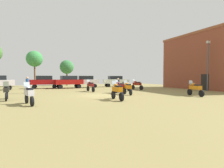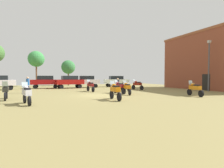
{
  "view_description": "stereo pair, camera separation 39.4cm",
  "coord_description": "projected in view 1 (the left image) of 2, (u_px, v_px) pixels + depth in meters",
  "views": [
    {
      "loc": [
        -5.6,
        -15.58,
        1.78
      ],
      "look_at": [
        3.03,
        4.19,
        0.93
      ],
      "focal_mm": 27.41,
      "sensor_mm": 36.0,
      "label": 1
    },
    {
      "loc": [
        -5.24,
        -15.74,
        1.78
      ],
      "look_at": [
        3.03,
        4.19,
        0.93
      ],
      "focal_mm": 27.41,
      "sensor_mm": 36.0,
      "label": 2
    }
  ],
  "objects": [
    {
      "name": "car_5",
      "position": [
        115.0,
        80.0,
        31.72
      ],
      "size": [
        4.49,
        2.33,
        2.0
      ],
      "rotation": [
        0.0,
        0.0,
        1.44
      ],
      "color": "black",
      "rests_on": "ground"
    },
    {
      "name": "motorcycle_2",
      "position": [
        195.0,
        88.0,
        16.09
      ],
      "size": [
        0.7,
        2.16,
        1.45
      ],
      "rotation": [
        0.0,
        0.0,
        -0.18
      ],
      "color": "black",
      "rests_on": "ground"
    },
    {
      "name": "ground_plane",
      "position": [
        101.0,
        95.0,
        16.58
      ],
      "size": [
        44.0,
        52.0,
        0.02
      ],
      "color": "olive"
    },
    {
      "name": "motorcycle_5",
      "position": [
        125.0,
        85.0,
        22.24
      ],
      "size": [
        0.65,
        2.14,
        1.5
      ],
      "rotation": [
        0.0,
        0.0,
        3.29
      ],
      "color": "black",
      "rests_on": "ground"
    },
    {
      "name": "motorcycle_8",
      "position": [
        90.0,
        86.0,
        20.94
      ],
      "size": [
        0.67,
        2.12,
        1.48
      ],
      "rotation": [
        0.0,
        0.0,
        0.16
      ],
      "color": "black",
      "rests_on": "ground"
    },
    {
      "name": "person_1",
      "position": [
        118.0,
        84.0,
        19.62
      ],
      "size": [
        0.48,
        0.48,
        1.67
      ],
      "rotation": [
        0.0,
        0.0,
        5.45
      ],
      "color": "#2C294F",
      "rests_on": "ground"
    },
    {
      "name": "lamp_post",
      "position": [
        208.0,
        63.0,
        21.43
      ],
      "size": [
        0.44,
        0.24,
        6.31
      ],
      "color": "#47474C",
      "rests_on": "ground"
    },
    {
      "name": "brick_building",
      "position": [
        212.0,
        61.0,
        25.14
      ],
      "size": [
        6.12,
        14.37,
        8.31
      ],
      "color": "brown",
      "rests_on": "ground"
    },
    {
      "name": "motorcycle_3",
      "position": [
        117.0,
        91.0,
        13.23
      ],
      "size": [
        0.62,
        2.19,
        1.49
      ],
      "rotation": [
        0.0,
        0.0,
        -0.02
      ],
      "color": "black",
      "rests_on": "ground"
    },
    {
      "name": "motorcycle_4",
      "position": [
        128.0,
        88.0,
        17.4
      ],
      "size": [
        0.67,
        2.23,
        1.44
      ],
      "rotation": [
        0.0,
        0.0,
        -0.15
      ],
      "color": "black",
      "rests_on": "ground"
    },
    {
      "name": "car_4",
      "position": [
        86.0,
        81.0,
        29.07
      ],
      "size": [
        4.5,
        2.34,
        2.0
      ],
      "rotation": [
        0.0,
        0.0,
        1.44
      ],
      "color": "black",
      "rests_on": "ground"
    },
    {
      "name": "motorcycle_10",
      "position": [
        29.0,
        94.0,
        10.93
      ],
      "size": [
        0.76,
        2.05,
        1.44
      ],
      "rotation": [
        0.0,
        0.0,
        0.25
      ],
      "color": "black",
      "rests_on": "ground"
    },
    {
      "name": "car_1",
      "position": [
        44.0,
        81.0,
        26.91
      ],
      "size": [
        4.43,
        2.13,
        2.0
      ],
      "rotation": [
        0.0,
        0.0,
        1.49
      ],
      "color": "black",
      "rests_on": "ground"
    },
    {
      "name": "person_2",
      "position": [
        27.0,
        84.0,
        18.74
      ],
      "size": [
        0.47,
        0.47,
        1.82
      ],
      "rotation": [
        0.0,
        0.0,
        2.54
      ],
      "color": "#2A2448",
      "rests_on": "ground"
    },
    {
      "name": "car_2",
      "position": [
        69.0,
        81.0,
        27.27
      ],
      "size": [
        4.47,
        2.25,
        2.0
      ],
      "rotation": [
        0.0,
        0.0,
        1.68
      ],
      "color": "black",
      "rests_on": "ground"
    },
    {
      "name": "tree_1",
      "position": [
        67.0,
        67.0,
        36.2
      ],
      "size": [
        2.91,
        2.91,
        5.39
      ],
      "color": "brown",
      "rests_on": "ground"
    },
    {
      "name": "motorcycle_6",
      "position": [
        7.0,
        91.0,
        13.19
      ],
      "size": [
        0.62,
        2.17,
        1.47
      ],
      "rotation": [
        0.0,
        0.0,
        3.24
      ],
      "color": "black",
      "rests_on": "ground"
    },
    {
      "name": "motorcycle_7",
      "position": [
        120.0,
        87.0,
        18.37
      ],
      "size": [
        0.66,
        2.21,
        1.48
      ],
      "rotation": [
        0.0,
        0.0,
        0.14
      ],
      "color": "black",
      "rests_on": "ground"
    },
    {
      "name": "motorcycle_9",
      "position": [
        137.0,
        85.0,
        24.2
      ],
      "size": [
        0.77,
        2.26,
        1.48
      ],
      "rotation": [
        0.0,
        0.0,
        0.23
      ],
      "color": "black",
      "rests_on": "ground"
    },
    {
      "name": "tree_3",
      "position": [
        34.0,
        59.0,
        32.97
      ],
      "size": [
        3.07,
        3.07,
        6.87
      ],
      "color": "brown",
      "rests_on": "ground"
    }
  ]
}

